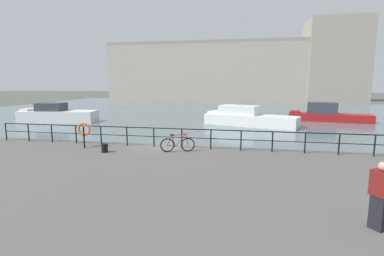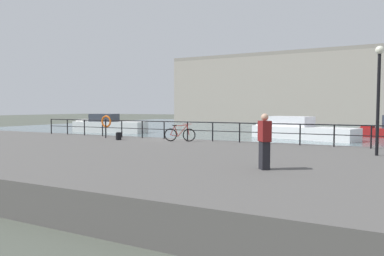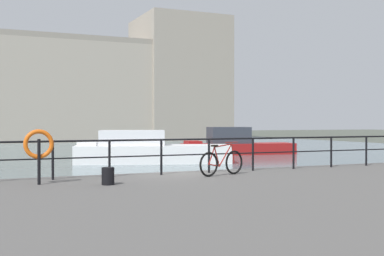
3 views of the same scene
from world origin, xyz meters
name	(u,v)px [view 3 (image 3 of 3)]	position (x,y,z in m)	size (l,w,h in m)	color
ground_plane	(174,204)	(0.00, 0.00, 0.00)	(240.00, 240.00, 0.00)	#4C5147
water_basin	(45,152)	(0.00, 30.20, 0.01)	(80.00, 60.00, 0.01)	slate
quay_promenade	(295,226)	(0.00, -6.50, 0.51)	(56.00, 13.00, 1.02)	#565451
harbor_building	(62,89)	(5.42, 54.20, 7.07)	(56.97, 11.83, 17.77)	#A89E8E
moored_small_launch	(235,145)	(13.41, 20.48, 0.77)	(9.27, 3.64, 2.19)	maroon
moored_white_yacht	(148,151)	(4.32, 15.26, 0.80)	(10.00, 5.64, 2.07)	white
quay_railing	(209,149)	(0.86, -0.75, 1.75)	(22.19, 0.07, 1.08)	black
parked_bicycle	(222,162)	(0.85, -1.65, 1.41)	(1.70, 0.60, 0.98)	black
mooring_bollard	(108,176)	(-2.78, -2.45, 1.24)	(0.32, 0.32, 0.44)	black
life_ring_stand	(39,146)	(-4.36, -1.66, 1.99)	(0.75, 0.16, 1.40)	black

